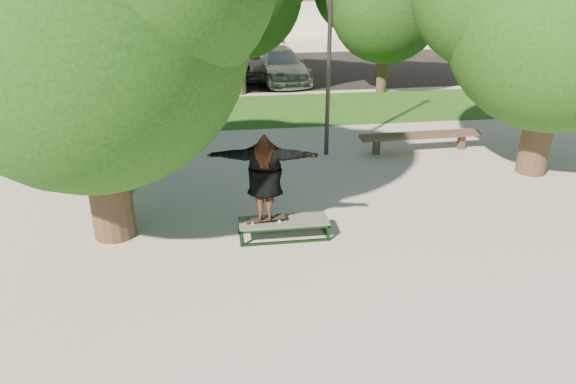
{
  "coord_description": "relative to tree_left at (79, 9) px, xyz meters",
  "views": [
    {
      "loc": [
        -2.09,
        -9.5,
        5.57
      ],
      "look_at": [
        -0.69,
        0.6,
        0.92
      ],
      "focal_mm": 35.0,
      "sensor_mm": 36.0,
      "label": 1
    }
  ],
  "objects": [
    {
      "name": "grind_box",
      "position": [
        3.49,
        -0.66,
        -4.23
      ],
      "size": [
        1.8,
        0.6,
        0.38
      ],
      "color": "black",
      "rests_on": "ground"
    },
    {
      "name": "car_silver_a",
      "position": [
        -4.32,
        13.92,
        -3.72
      ],
      "size": [
        1.8,
        4.17,
        1.4
      ],
      "primitive_type": "imported",
      "rotation": [
        0.0,
        0.0,
        0.04
      ],
      "color": "#A1A1A5",
      "rests_on": "asphalt_strip"
    },
    {
      "name": "ground",
      "position": [
        4.29,
        -1.09,
        -4.42
      ],
      "size": [
        120.0,
        120.0,
        0.0
      ],
      "primitive_type": "plane",
      "color": "#A39E96",
      "rests_on": "ground"
    },
    {
      "name": "car_silver_b",
      "position": [
        5.1,
        12.95,
        -3.76
      ],
      "size": [
        2.42,
        4.75,
        1.32
      ],
      "primitive_type": "imported",
      "rotation": [
        0.0,
        0.0,
        0.13
      ],
      "color": "#AEAFB3",
      "rests_on": "asphalt_strip"
    },
    {
      "name": "bystander",
      "position": [
        0.17,
        0.52,
        -3.46
      ],
      "size": [
        0.84,
        0.76,
        1.92
      ],
      "primitive_type": "imported",
      "rotation": [
        0.0,
        0.0,
        0.56
      ],
      "color": "#1B6662",
      "rests_on": "ground"
    },
    {
      "name": "grass_strip",
      "position": [
        5.29,
        8.41,
        -4.41
      ],
      "size": [
        30.0,
        4.0,
        0.02
      ],
      "primitive_type": "cube",
      "color": "#194112",
      "rests_on": "ground"
    },
    {
      "name": "bench",
      "position": [
        7.95,
        3.77,
        -3.98
      ],
      "size": [
        3.45,
        0.55,
        0.53
      ],
      "rotation": [
        0.0,
        0.0,
        0.03
      ],
      "color": "#483B2B",
      "rests_on": "ground"
    },
    {
      "name": "asphalt_strip",
      "position": [
        4.29,
        14.91,
        -4.42
      ],
      "size": [
        40.0,
        8.0,
        0.01
      ],
      "primitive_type": "cube",
      "color": "black",
      "rests_on": "ground"
    },
    {
      "name": "skater_rig",
      "position": [
        3.13,
        -0.66,
        -3.09
      ],
      "size": [
        2.24,
        0.94,
        1.84
      ],
      "rotation": [
        0.0,
        0.0,
        2.97
      ],
      "color": "white",
      "rests_on": "grind_box"
    },
    {
      "name": "lamppost",
      "position": [
        5.29,
        3.91,
        -1.27
      ],
      "size": [
        0.25,
        0.15,
        6.11
      ],
      "color": "#2D2D30",
      "rests_on": "ground"
    },
    {
      "name": "car_dark",
      "position": [
        2.47,
        14.22,
        -3.72
      ],
      "size": [
        2.03,
        4.43,
        1.41
      ],
      "primitive_type": "imported",
      "rotation": [
        0.0,
        0.0,
        0.13
      ],
      "color": "black",
      "rests_on": "asphalt_strip"
    },
    {
      "name": "tree_left",
      "position": [
        0.0,
        0.0,
        0.0
      ],
      "size": [
        6.96,
        5.95,
        7.12
      ],
      "color": "#38281E",
      "rests_on": "ground"
    },
    {
      "name": "tree_right",
      "position": [
        10.21,
        1.99,
        -0.33
      ],
      "size": [
        6.24,
        5.33,
        6.51
      ],
      "color": "#38281E",
      "rests_on": "ground"
    },
    {
      "name": "car_grey",
      "position": [
        4.48,
        14.1,
        -3.75
      ],
      "size": [
        2.31,
        4.85,
        1.33
      ],
      "primitive_type": "imported",
      "rotation": [
        0.0,
        0.0,
        -0.02
      ],
      "color": "#5B5B60",
      "rests_on": "asphalt_strip"
    }
  ]
}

